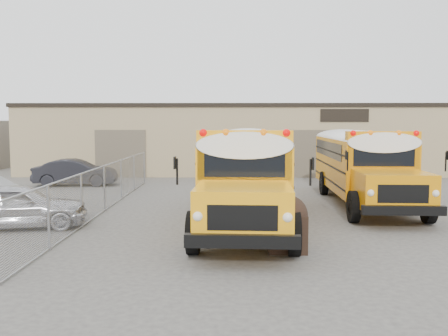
{
  "coord_description": "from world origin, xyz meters",
  "views": [
    {
      "loc": [
        -1.09,
        -16.21,
        3.46
      ],
      "look_at": [
        -1.35,
        4.12,
        1.6
      ],
      "focal_mm": 40.0,
      "sensor_mm": 36.0,
      "label": 1
    }
  ],
  "objects_px": {
    "school_bus_right": "(335,151)",
    "car_dark": "(75,172)",
    "tarp_bundle": "(287,222)",
    "car_silver": "(17,206)",
    "school_bus_left": "(248,155)"
  },
  "relations": [
    {
      "from": "school_bus_right",
      "to": "car_dark",
      "type": "height_order",
      "value": "school_bus_right"
    },
    {
      "from": "car_dark",
      "to": "tarp_bundle",
      "type": "bearing_deg",
      "value": -149.13
    },
    {
      "from": "school_bus_right",
      "to": "car_silver",
      "type": "relative_size",
      "value": 2.49
    },
    {
      "from": "school_bus_left",
      "to": "tarp_bundle",
      "type": "height_order",
      "value": "school_bus_left"
    },
    {
      "from": "school_bus_left",
      "to": "car_silver",
      "type": "relative_size",
      "value": 2.57
    },
    {
      "from": "school_bus_right",
      "to": "school_bus_left",
      "type": "bearing_deg",
      "value": -142.51
    },
    {
      "from": "car_silver",
      "to": "school_bus_right",
      "type": "bearing_deg",
      "value": -59.93
    },
    {
      "from": "school_bus_left",
      "to": "school_bus_right",
      "type": "height_order",
      "value": "school_bus_left"
    },
    {
      "from": "school_bus_left",
      "to": "tarp_bundle",
      "type": "distance_m",
      "value": 11.12
    },
    {
      "from": "school_bus_right",
      "to": "car_dark",
      "type": "xyz_separation_m",
      "value": [
        -14.43,
        -1.02,
        -1.11
      ]
    },
    {
      "from": "school_bus_right",
      "to": "tarp_bundle",
      "type": "xyz_separation_m",
      "value": [
        -4.41,
        -14.92,
        -1.06
      ]
    },
    {
      "from": "school_bus_left",
      "to": "car_dark",
      "type": "height_order",
      "value": "school_bus_left"
    },
    {
      "from": "school_bus_left",
      "to": "school_bus_right",
      "type": "bearing_deg",
      "value": 37.49
    },
    {
      "from": "school_bus_right",
      "to": "car_silver",
      "type": "bearing_deg",
      "value": -136.8
    },
    {
      "from": "school_bus_right",
      "to": "car_silver",
      "type": "distance_m",
      "value": 17.72
    }
  ]
}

